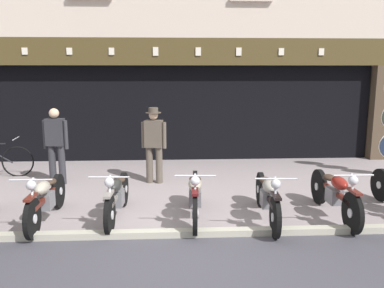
{
  "coord_description": "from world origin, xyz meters",
  "views": [
    {
      "loc": [
        -0.14,
        -5.57,
        2.47
      ],
      "look_at": [
        0.29,
        2.6,
        0.95
      ],
      "focal_mm": 37.15,
      "sensor_mm": 36.0,
      "label": 1
    }
  ],
  "objects_px": {
    "motorcycle_left": "(46,198)",
    "motorcycle_center_right": "(268,196)",
    "motorcycle_center": "(195,195)",
    "advert_board_near": "(69,96)",
    "motorcycle_center_left": "(117,195)",
    "salesman_left": "(56,142)",
    "motorcycle_right": "(335,193)",
    "shopkeeper_center": "(154,142)"
  },
  "relations": [
    {
      "from": "motorcycle_right",
      "to": "salesman_left",
      "type": "distance_m",
      "value": 5.77
    },
    {
      "from": "salesman_left",
      "to": "shopkeeper_center",
      "type": "height_order",
      "value": "shopkeeper_center"
    },
    {
      "from": "motorcycle_center_left",
      "to": "motorcycle_center",
      "type": "height_order",
      "value": "motorcycle_center"
    },
    {
      "from": "motorcycle_center",
      "to": "motorcycle_left",
      "type": "bearing_deg",
      "value": 3.55
    },
    {
      "from": "motorcycle_center",
      "to": "salesman_left",
      "type": "height_order",
      "value": "salesman_left"
    },
    {
      "from": "motorcycle_right",
      "to": "motorcycle_center_left",
      "type": "bearing_deg",
      "value": -1.69
    },
    {
      "from": "motorcycle_center",
      "to": "shopkeeper_center",
      "type": "xyz_separation_m",
      "value": [
        -0.77,
        2.25,
        0.5
      ]
    },
    {
      "from": "motorcycle_center_left",
      "to": "salesman_left",
      "type": "xyz_separation_m",
      "value": [
        -1.59,
        2.2,
        0.51
      ]
    },
    {
      "from": "motorcycle_left",
      "to": "motorcycle_center_left",
      "type": "height_order",
      "value": "motorcycle_center_left"
    },
    {
      "from": "motorcycle_center_left",
      "to": "advert_board_near",
      "type": "height_order",
      "value": "advert_board_near"
    },
    {
      "from": "motorcycle_center",
      "to": "advert_board_near",
      "type": "height_order",
      "value": "advert_board_near"
    },
    {
      "from": "motorcycle_left",
      "to": "shopkeeper_center",
      "type": "height_order",
      "value": "shopkeeper_center"
    },
    {
      "from": "motorcycle_left",
      "to": "advert_board_near",
      "type": "relative_size",
      "value": 1.88
    },
    {
      "from": "motorcycle_right",
      "to": "advert_board_near",
      "type": "bearing_deg",
      "value": -40.05
    },
    {
      "from": "motorcycle_left",
      "to": "motorcycle_right",
      "type": "xyz_separation_m",
      "value": [
        4.82,
        -0.03,
        0.01
      ]
    },
    {
      "from": "motorcycle_right",
      "to": "salesman_left",
      "type": "height_order",
      "value": "salesman_left"
    },
    {
      "from": "motorcycle_center",
      "to": "advert_board_near",
      "type": "xyz_separation_m",
      "value": [
        -3.16,
        4.63,
        1.34
      ]
    },
    {
      "from": "motorcycle_right",
      "to": "motorcycle_center_right",
      "type": "bearing_deg",
      "value": 3.88
    },
    {
      "from": "advert_board_near",
      "to": "motorcycle_left",
      "type": "bearing_deg",
      "value": -81.3
    },
    {
      "from": "motorcycle_center_left",
      "to": "motorcycle_center_right",
      "type": "distance_m",
      "value": 2.51
    },
    {
      "from": "shopkeeper_center",
      "to": "motorcycle_center_right",
      "type": "bearing_deg",
      "value": 142.26
    },
    {
      "from": "motorcycle_center_right",
      "to": "motorcycle_right",
      "type": "height_order",
      "value": "motorcycle_right"
    },
    {
      "from": "motorcycle_left",
      "to": "advert_board_near",
      "type": "xyz_separation_m",
      "value": [
        -0.71,
        4.63,
        1.36
      ]
    },
    {
      "from": "motorcycle_center_left",
      "to": "advert_board_near",
      "type": "relative_size",
      "value": 1.84
    },
    {
      "from": "motorcycle_right",
      "to": "salesman_left",
      "type": "relative_size",
      "value": 1.23
    },
    {
      "from": "motorcycle_left",
      "to": "motorcycle_center_right",
      "type": "height_order",
      "value": "motorcycle_center_right"
    },
    {
      "from": "motorcycle_right",
      "to": "shopkeeper_center",
      "type": "bearing_deg",
      "value": -35.98
    },
    {
      "from": "motorcycle_center_right",
      "to": "shopkeeper_center",
      "type": "bearing_deg",
      "value": -46.38
    },
    {
      "from": "motorcycle_left",
      "to": "salesman_left",
      "type": "relative_size",
      "value": 1.19
    },
    {
      "from": "motorcycle_left",
      "to": "motorcycle_right",
      "type": "height_order",
      "value": "motorcycle_right"
    },
    {
      "from": "motorcycle_left",
      "to": "motorcycle_center_right",
      "type": "relative_size",
      "value": 0.97
    },
    {
      "from": "motorcycle_center_left",
      "to": "shopkeeper_center",
      "type": "distance_m",
      "value": 2.3
    },
    {
      "from": "motorcycle_center_left",
      "to": "salesman_left",
      "type": "bearing_deg",
      "value": -51.59
    },
    {
      "from": "motorcycle_center_right",
      "to": "advert_board_near",
      "type": "relative_size",
      "value": 1.93
    },
    {
      "from": "motorcycle_right",
      "to": "shopkeeper_center",
      "type": "distance_m",
      "value": 3.92
    },
    {
      "from": "motorcycle_right",
      "to": "advert_board_near",
      "type": "distance_m",
      "value": 7.36
    },
    {
      "from": "motorcycle_center_left",
      "to": "motorcycle_center",
      "type": "bearing_deg",
      "value": 178.96
    },
    {
      "from": "motorcycle_center",
      "to": "salesman_left",
      "type": "bearing_deg",
      "value": -34.78
    },
    {
      "from": "motorcycle_center_left",
      "to": "shopkeeper_center",
      "type": "height_order",
      "value": "shopkeeper_center"
    },
    {
      "from": "salesman_left",
      "to": "advert_board_near",
      "type": "xyz_separation_m",
      "value": [
        -0.26,
        2.35,
        0.85
      ]
    },
    {
      "from": "salesman_left",
      "to": "advert_board_near",
      "type": "bearing_deg",
      "value": -74.53
    },
    {
      "from": "motorcycle_right",
      "to": "shopkeeper_center",
      "type": "xyz_separation_m",
      "value": [
        -3.14,
        2.29,
        0.5
      ]
    }
  ]
}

